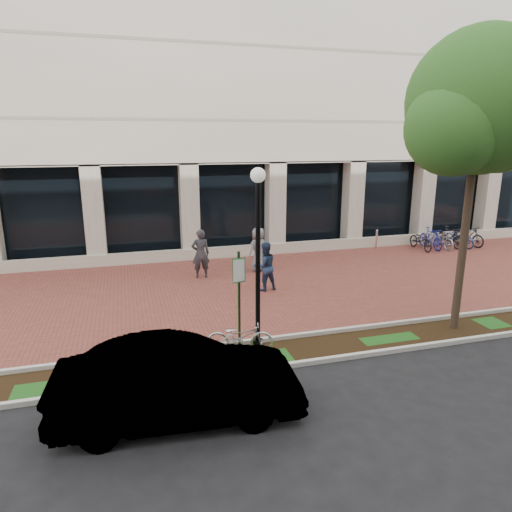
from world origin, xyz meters
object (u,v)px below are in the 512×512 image
object	(u,v)px
pedestrian_left	(201,254)
pedestrian_mid	(265,266)
bollard	(376,239)
street_tree	(480,111)
bike_rack_cluster	(445,238)
locked_bicycle	(240,336)
lamppost	(258,252)
sedan_near_curb	(179,382)
parking_sign	(239,289)
pedestrian_right	(258,249)

from	to	relation	value
pedestrian_left	pedestrian_mid	world-z (taller)	pedestrian_left
bollard	street_tree	bearing A→B (deg)	-106.99
pedestrian_mid	bike_rack_cluster	distance (m)	11.09
pedestrian_mid	bollard	xyz separation A→B (m)	(7.04, 4.41, -0.37)
street_tree	locked_bicycle	distance (m)	8.36
pedestrian_mid	bollard	distance (m)	8.32
lamppost	street_tree	distance (m)	6.73
bike_rack_cluster	sedan_near_curb	size ratio (longest dim) A/B	0.76
parking_sign	sedan_near_curb	xyz separation A→B (m)	(-1.81, -2.49, -0.88)
lamppost	bike_rack_cluster	distance (m)	14.73
lamppost	bollard	distance (m)	12.59
parking_sign	bike_rack_cluster	bearing A→B (deg)	22.68
pedestrian_left	lamppost	bearing A→B (deg)	93.25
parking_sign	pedestrian_right	size ratio (longest dim) A/B	1.45
pedestrian_left	sedan_near_curb	world-z (taller)	pedestrian_left
bollard	bike_rack_cluster	xyz separation A→B (m)	(3.39, -0.67, -0.00)
lamppost	sedan_near_curb	bearing A→B (deg)	-133.60
locked_bicycle	bollard	bearing A→B (deg)	-30.95
pedestrian_mid	bike_rack_cluster	world-z (taller)	pedestrian_mid
street_tree	locked_bicycle	size ratio (longest dim) A/B	4.75
sedan_near_curb	pedestrian_right	bearing A→B (deg)	-20.54
street_tree	sedan_near_curb	world-z (taller)	street_tree
pedestrian_mid	sedan_near_curb	world-z (taller)	pedestrian_mid
pedestrian_left	pedestrian_mid	distance (m)	2.87
lamppost	bollard	world-z (taller)	lamppost
pedestrian_mid	bollard	bearing A→B (deg)	-156.94
street_tree	parking_sign	bearing A→B (deg)	177.64
street_tree	pedestrian_right	bearing A→B (deg)	118.21
locked_bicycle	pedestrian_left	size ratio (longest dim) A/B	0.88
pedestrian_left	sedan_near_curb	size ratio (longest dim) A/B	0.41
parking_sign	lamppost	size ratio (longest dim) A/B	0.57
bike_rack_cluster	bollard	bearing A→B (deg)	164.87
pedestrian_right	bike_rack_cluster	xyz separation A→B (m)	(9.96, 1.32, -0.40)
pedestrian_left	pedestrian_mid	xyz separation A→B (m)	(1.93, -2.12, -0.08)
lamppost	pedestrian_left	size ratio (longest dim) A/B	2.41
pedestrian_mid	bike_rack_cluster	bearing A→B (deg)	-169.28
locked_bicycle	bollard	world-z (taller)	bollard
street_tree	sedan_near_curb	xyz separation A→B (m)	(-8.10, -2.23, -5.14)
street_tree	pedestrian_mid	world-z (taller)	street_tree
lamppost	locked_bicycle	bearing A→B (deg)	179.24
pedestrian_right	street_tree	bearing A→B (deg)	94.52
pedestrian_mid	bollard	size ratio (longest dim) A/B	1.78
pedestrian_left	locked_bicycle	bearing A→B (deg)	89.19
pedestrian_mid	bollard	world-z (taller)	pedestrian_mid
pedestrian_mid	pedestrian_right	xyz separation A→B (m)	(0.47, 2.42, 0.03)
street_tree	bollard	distance (m)	10.92
pedestrian_right	sedan_near_curb	size ratio (longest dim) A/B	0.39
pedestrian_left	bollard	world-z (taller)	pedestrian_left
lamppost	pedestrian_right	size ratio (longest dim) A/B	2.56
parking_sign	sedan_near_curb	bearing A→B (deg)	-136.51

